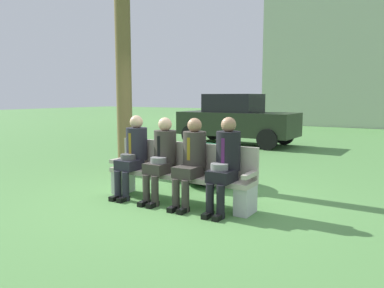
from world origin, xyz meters
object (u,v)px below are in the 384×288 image
(park_bench, at_px, (180,173))
(shrub_near_bench, at_px, (206,164))
(seated_man_centerleft, at_px, (162,155))
(seated_man_centerright, at_px, (191,158))
(building_backdrop, at_px, (376,12))
(seated_man_leftmost, at_px, (133,152))
(parked_car_near, at_px, (236,119))
(seated_man_rightmost, at_px, (225,160))

(park_bench, xyz_separation_m, shrub_near_bench, (-0.21, 1.19, -0.06))
(seated_man_centerleft, distance_m, seated_man_centerright, 0.53)
(park_bench, relative_size, seated_man_centerleft, 1.87)
(seated_man_centerleft, xyz_separation_m, seated_man_centerright, (0.53, 0.01, 0.01))
(shrub_near_bench, bearing_deg, building_backdrop, 87.65)
(seated_man_centerleft, xyz_separation_m, building_backdrop, (0.78, 19.42, 5.57))
(shrub_near_bench, height_order, building_backdrop, building_backdrop)
(seated_man_leftmost, distance_m, seated_man_centerleft, 0.56)
(shrub_near_bench, distance_m, parked_car_near, 5.92)
(seated_man_leftmost, relative_size, parked_car_near, 0.33)
(park_bench, xyz_separation_m, parked_car_near, (-2.18, 6.75, 0.40))
(seated_man_centerleft, height_order, seated_man_rightmost, seated_man_rightmost)
(seated_man_centerright, distance_m, seated_man_rightmost, 0.55)
(seated_man_rightmost, bearing_deg, park_bench, 170.75)
(seated_man_leftmost, distance_m, shrub_near_bench, 1.49)
(seated_man_leftmost, bearing_deg, seated_man_rightmost, 0.07)
(seated_man_rightmost, xyz_separation_m, shrub_near_bench, (-1.03, 1.32, -0.35))
(seated_man_leftmost, bearing_deg, shrub_near_bench, 65.46)
(parked_car_near, height_order, building_backdrop, building_backdrop)
(seated_man_leftmost, bearing_deg, seated_man_centerleft, -0.18)
(seated_man_leftmost, xyz_separation_m, parked_car_near, (-1.36, 6.89, 0.11))
(seated_man_rightmost, height_order, building_backdrop, building_backdrop)
(park_bench, relative_size, parked_car_near, 0.61)
(shrub_near_bench, xyz_separation_m, parked_car_near, (-1.96, 5.56, 0.45))
(seated_man_centerleft, xyz_separation_m, parked_car_near, (-1.93, 6.89, 0.12))
(seated_man_leftmost, relative_size, seated_man_centerleft, 1.01)
(park_bench, relative_size, seated_man_rightmost, 1.82)
(seated_man_rightmost, relative_size, building_backdrop, 0.11)
(seated_man_centerright, height_order, building_backdrop, building_backdrop)
(seated_man_centerright, bearing_deg, parked_car_near, 109.61)
(park_bench, xyz_separation_m, seated_man_centerleft, (-0.25, -0.14, 0.28))
(seated_man_rightmost, height_order, shrub_near_bench, seated_man_rightmost)
(seated_man_centerright, distance_m, building_backdrop, 20.19)
(park_bench, distance_m, seated_man_leftmost, 0.87)
(park_bench, bearing_deg, parked_car_near, 107.86)
(park_bench, xyz_separation_m, seated_man_rightmost, (0.82, -0.13, 0.29))
(park_bench, distance_m, seated_man_centerright, 0.42)
(building_backdrop, bearing_deg, park_bench, -91.58)
(seated_man_leftmost, height_order, seated_man_centerright, seated_man_leftmost)
(park_bench, distance_m, shrub_near_bench, 1.21)
(park_bench, distance_m, seated_man_centerleft, 0.40)
(building_backdrop, bearing_deg, parked_car_near, -102.20)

